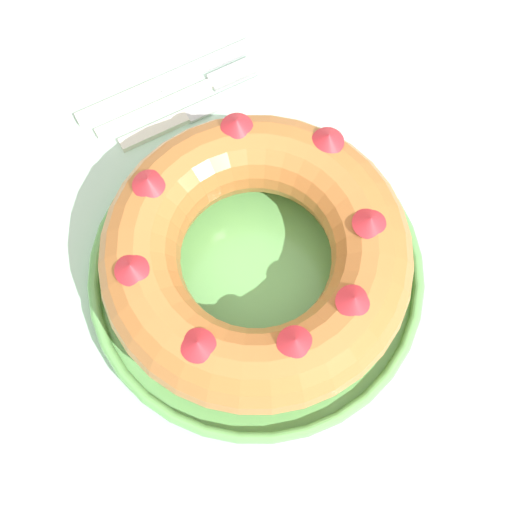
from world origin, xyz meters
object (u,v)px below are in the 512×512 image
serving_knife (155,87)px  cake_knife (184,118)px  serving_dish (256,274)px  fork (189,93)px  bundt_cake (256,256)px

serving_knife → cake_knife: (0.06, 0.01, -0.00)m
serving_dish → serving_knife: serving_dish is taller
serving_dish → cake_knife: serving_dish is taller
serving_dish → cake_knife: 0.22m
fork → cake_knife: 0.03m
serving_dish → cake_knife: bearing=175.1°
fork → cake_knife: size_ratio=1.10×
bundt_cake → fork: bearing=171.1°
bundt_cake → cake_knife: bearing=175.1°
bundt_cake → cake_knife: 0.23m
serving_knife → bundt_cake: bearing=2.9°
cake_knife → bundt_cake: bearing=0.8°
serving_knife → cake_knife: 0.06m
fork → cake_knife: cake_knife is taller
bundt_cake → fork: (-0.25, 0.04, -0.07)m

